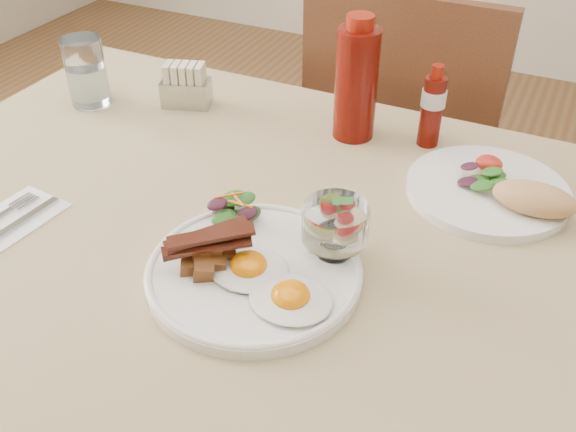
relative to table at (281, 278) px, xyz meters
name	(u,v)px	position (x,y,z in m)	size (l,w,h in m)	color
table	(281,278)	(0.00, 0.00, 0.00)	(1.33, 0.88, 0.75)	brown
chair_far	(404,151)	(0.00, 0.66, -0.14)	(0.42, 0.42, 0.93)	brown
main_plate	(254,273)	(0.01, -0.10, 0.10)	(0.28, 0.28, 0.02)	white
fried_eggs	(269,282)	(0.05, -0.12, 0.11)	(0.20, 0.14, 0.03)	silver
bacon_potato_pile	(207,251)	(-0.04, -0.12, 0.13)	(0.11, 0.10, 0.05)	brown
side_salad	(234,212)	(-0.06, -0.03, 0.12)	(0.08, 0.07, 0.04)	#195015
fruit_cup	(335,223)	(0.09, -0.03, 0.15)	(0.09, 0.09, 0.09)	white
second_plate	(498,191)	(0.26, 0.21, 0.11)	(0.25, 0.25, 0.06)	white
ketchup_bottle	(356,82)	(-0.01, 0.30, 0.19)	(0.08, 0.08, 0.21)	#560A04
hot_sauce_bottle	(432,107)	(0.12, 0.33, 0.16)	(0.04, 0.04, 0.14)	#560A04
sugar_caddy	(186,87)	(-0.33, 0.28, 0.12)	(0.10, 0.08, 0.08)	#AAA9AE
water_glass	(87,76)	(-0.50, 0.20, 0.14)	(0.07, 0.07, 0.13)	white
napkin_cutlery	(4,224)	(-0.36, -0.16, 0.09)	(0.11, 0.18, 0.01)	white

